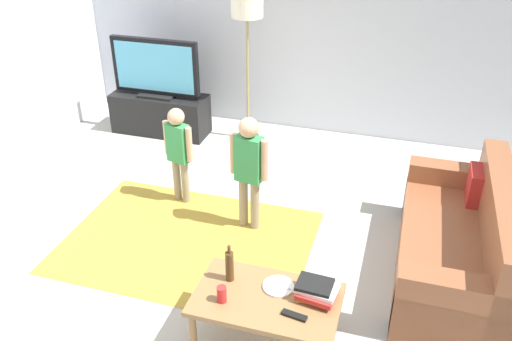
{
  "coord_description": "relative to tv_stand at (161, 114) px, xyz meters",
  "views": [
    {
      "loc": [
        1.18,
        -3.29,
        2.98
      ],
      "look_at": [
        0.0,
        0.6,
        0.65
      ],
      "focal_mm": 37.58,
      "sensor_mm": 36.0,
      "label": 1
    }
  ],
  "objects": [
    {
      "name": "tv_stand",
      "position": [
        0.0,
        0.0,
        0.0
      ],
      "size": [
        1.2,
        0.44,
        0.5
      ],
      "color": "black",
      "rests_on": "ground"
    },
    {
      "name": "bottle",
      "position": [
        1.93,
        -2.85,
        0.3
      ],
      "size": [
        0.06,
        0.06,
        0.3
      ],
      "color": "#4C3319",
      "rests_on": "coffee_table"
    },
    {
      "name": "wall_back",
      "position": [
        1.77,
        0.7,
        1.11
      ],
      "size": [
        6.0,
        0.12,
        2.7
      ],
      "primitive_type": "cube",
      "color": "silver",
      "rests_on": "ground"
    },
    {
      "name": "tv",
      "position": [
        -0.0,
        -0.02,
        0.6
      ],
      "size": [
        1.1,
        0.28,
        0.71
      ],
      "color": "black",
      "rests_on": "tv_stand"
    },
    {
      "name": "plate",
      "position": [
        2.28,
        -2.83,
        0.18
      ],
      "size": [
        0.22,
        0.22,
        0.02
      ],
      "color": "white",
      "rests_on": "coffee_table"
    },
    {
      "name": "soda_can",
      "position": [
        1.95,
        -3.07,
        0.24
      ],
      "size": [
        0.07,
        0.07,
        0.12
      ],
      "primitive_type": "cylinder",
      "color": "red",
      "rests_on": "coffee_table"
    },
    {
      "name": "area_rug",
      "position": [
        1.23,
        -2.03,
        -0.24
      ],
      "size": [
        2.2,
        1.6,
        0.01
      ],
      "primitive_type": "cube",
      "color": "#B28C33",
      "rests_on": "ground"
    },
    {
      "name": "ground",
      "position": [
        1.77,
        -2.3,
        -0.24
      ],
      "size": [
        7.8,
        7.8,
        0.0
      ],
      "primitive_type": "plane",
      "color": "#B2ADA3"
    },
    {
      "name": "floor_lamp",
      "position": [
        1.11,
        0.15,
        1.3
      ],
      "size": [
        0.36,
        0.36,
        1.78
      ],
      "color": "#262626",
      "rests_on": "ground"
    },
    {
      "name": "child_near_tv",
      "position": [
        0.9,
        -1.4,
        0.36
      ],
      "size": [
        0.33,
        0.17,
        1.01
      ],
      "color": "gray",
      "rests_on": "ground"
    },
    {
      "name": "couch",
      "position": [
        3.54,
        -1.8,
        0.05
      ],
      "size": [
        0.8,
        1.8,
        0.86
      ],
      "color": "brown",
      "rests_on": "ground"
    },
    {
      "name": "coffee_table",
      "position": [
        2.23,
        -2.95,
        0.13
      ],
      "size": [
        1.0,
        0.6,
        0.42
      ],
      "color": "olive",
      "rests_on": "ground"
    },
    {
      "name": "tv_remote",
      "position": [
        2.45,
        -3.07,
        0.19
      ],
      "size": [
        0.18,
        0.07,
        0.02
      ],
      "primitive_type": "cube",
      "rotation": [
        0.0,
        0.0,
        -0.15
      ],
      "color": "black",
      "rests_on": "coffee_table"
    },
    {
      "name": "child_center",
      "position": [
        1.69,
        -1.64,
        0.43
      ],
      "size": [
        0.37,
        0.18,
        1.12
      ],
      "color": "gray",
      "rests_on": "ground"
    },
    {
      "name": "book_stack",
      "position": [
        2.55,
        -2.86,
        0.24
      ],
      "size": [
        0.3,
        0.25,
        0.12
      ],
      "color": "yellow",
      "rests_on": "coffee_table"
    }
  ]
}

